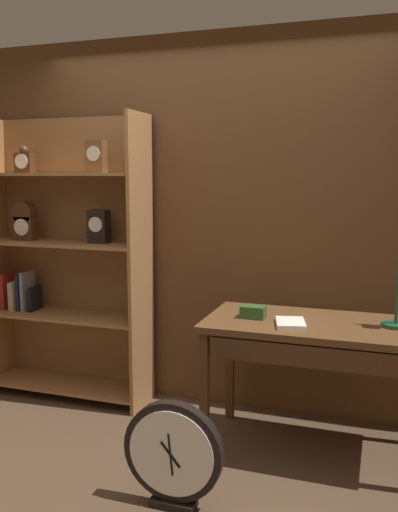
{
  "coord_description": "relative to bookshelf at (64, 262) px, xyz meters",
  "views": [
    {
      "loc": [
        1.12,
        -2.34,
        1.64
      ],
      "look_at": [
        0.05,
        0.8,
        1.15
      ],
      "focal_mm": 38.42,
      "sensor_mm": 36.0,
      "label": 1
    }
  ],
  "objects": [
    {
      "name": "round_clock_large",
      "position": [
        1.29,
        -1.1,
        -0.73
      ],
      "size": [
        0.51,
        0.11,
        0.55
      ],
      "color": "black",
      "rests_on": "ground"
    },
    {
      "name": "bookshelf",
      "position": [
        0.0,
        0.0,
        0.0
      ],
      "size": [
        1.26,
        0.38,
        2.06
      ],
      "color": "#9E6B3D",
      "rests_on": "ground"
    },
    {
      "name": "toolbox_small",
      "position": [
        1.51,
        -0.33,
        -0.17
      ],
      "size": [
        0.14,
        0.1,
        0.07
      ],
      "primitive_type": "cube",
      "color": "#2D5123",
      "rests_on": "workbench"
    },
    {
      "name": "back_wood_panel",
      "position": [
        1.11,
        0.2,
        0.29
      ],
      "size": [
        4.8,
        0.05,
        2.6
      ],
      "primitive_type": "cube",
      "color": "brown",
      "rests_on": "ground"
    },
    {
      "name": "ground_plane",
      "position": [
        1.11,
        -1.11,
        -1.01
      ],
      "size": [
        10.0,
        10.0,
        0.0
      ],
      "primitive_type": "plane",
      "color": "#4C3826"
    },
    {
      "name": "workbench",
      "position": [
        1.9,
        -0.33,
        -0.3
      ],
      "size": [
        1.32,
        0.66,
        0.8
      ],
      "color": "brown",
      "rests_on": "ground"
    },
    {
      "name": "open_repair_manual",
      "position": [
        1.75,
        -0.42,
        -0.2
      ],
      "size": [
        0.21,
        0.25,
        0.02
      ],
      "primitive_type": "cube",
      "rotation": [
        0.0,
        0.0,
        0.24
      ],
      "color": "silver",
      "rests_on": "workbench"
    }
  ]
}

